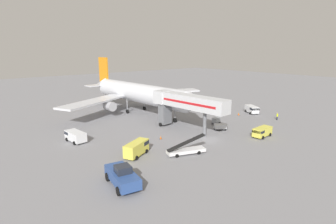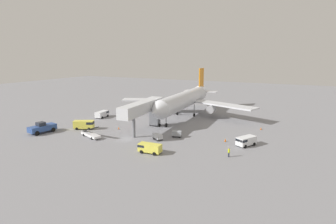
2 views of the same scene
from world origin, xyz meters
name	(u,v)px [view 1 (image 1 of 2)]	position (x,y,z in m)	size (l,w,h in m)	color
ground_plane	(209,140)	(0.00, 0.00, 0.00)	(300.00, 300.00, 0.00)	gray
airplane_at_gate	(137,93)	(2.66, 28.58, 5.38)	(44.95, 44.84, 14.47)	silver
jet_bridge	(184,103)	(0.46, 7.58, 5.98)	(4.39, 18.49, 7.90)	silver
pushback_tug	(122,176)	(-21.88, -4.87, 1.29)	(3.78, 6.84, 2.79)	#2D4C8E
belt_loader_truck	(186,150)	(-8.43, -2.37, 0.76)	(6.68, 3.84, 3.12)	white
service_van_near_left	(137,148)	(-14.86, 2.39, 1.30)	(5.43, 3.88, 2.28)	#E5DB4C
service_van_far_center	(75,136)	(-19.90, 15.51, 1.12)	(2.72, 4.94, 1.94)	white
service_van_near_center	(262,132)	(9.31, -5.34, 1.08)	(4.66, 2.31, 1.87)	#E5DB4C
service_van_far_right	(252,109)	(25.62, 7.59, 1.13)	(4.01, 4.93, 1.97)	white
baggage_cart_mid_center	(220,127)	(6.72, 2.90, 0.74)	(2.86, 2.52, 1.31)	#38383D
baggage_cart_outer_left	(216,120)	(9.81, 6.66, 0.84)	(2.40, 1.67, 1.52)	#38383D
ground_crew_worker_foreground	(277,116)	(23.99, -0.53, 0.97)	(0.49, 0.49, 1.83)	#1E2333
safety_cone_alpha	(239,114)	(20.99, 8.47, 0.35)	(0.47, 0.47, 0.72)	black
safety_cone_bravo	(212,103)	(26.75, 22.53, 0.33)	(0.44, 0.44, 0.67)	black
safety_cone_charlie	(161,138)	(-6.81, 6.33, 0.32)	(0.42, 0.42, 0.64)	black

